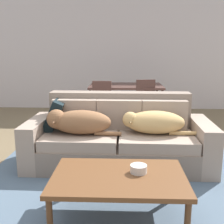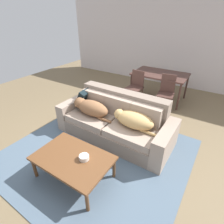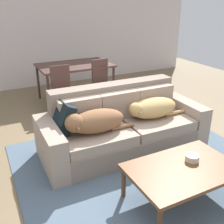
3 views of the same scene
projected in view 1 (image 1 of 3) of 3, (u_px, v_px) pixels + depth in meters
name	position (u px, v px, depth m)	size (l,w,h in m)	color
ground_plane	(113.00, 174.00, 3.39)	(10.00, 10.00, 0.00)	#796548
back_partition	(119.00, 55.00, 7.00)	(8.00, 0.12, 2.70)	silver
area_rug	(118.00, 186.00, 3.08)	(3.12, 2.89, 0.01)	slate
couch	(119.00, 138.00, 3.66)	(2.35, 0.98, 0.91)	gray
dog_on_left_cushion	(78.00, 122.00, 3.46)	(0.92, 0.37, 0.31)	#8A5D3C
dog_on_right_cushion	(153.00, 122.00, 3.48)	(0.90, 0.39, 0.29)	tan
throw_pillow_by_left_arm	(55.00, 115.00, 3.70)	(0.13, 0.41, 0.41)	black
coffee_table	(119.00, 180.00, 2.41)	(1.15, 0.75, 0.42)	brown
bowl_on_coffee_table	(139.00, 169.00, 2.44)	(0.15, 0.15, 0.07)	silver
dining_table	(126.00, 88.00, 5.75)	(1.47, 0.95, 0.77)	#4E322B
dining_chair_near_left	(101.00, 103.00, 5.23)	(0.42, 0.42, 0.90)	#4E322B
dining_chair_near_right	(146.00, 102.00, 5.24)	(0.45, 0.45, 0.93)	#4E322B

